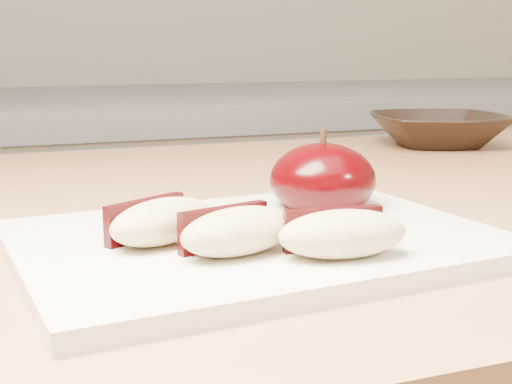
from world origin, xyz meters
name	(u,v)px	position (x,y,z in m)	size (l,w,h in m)	color
back_cabinet	(107,355)	(0.00, 1.20, 0.47)	(2.40, 0.62, 0.94)	silver
cutting_board	(256,242)	(-0.03, 0.36, 0.91)	(0.28, 0.20, 0.01)	silver
apple_half	(323,180)	(0.03, 0.41, 0.93)	(0.08, 0.08, 0.06)	black
apple_wedge_a	(161,221)	(-0.09, 0.36, 0.92)	(0.08, 0.06, 0.03)	#CBB580
apple_wedge_b	(237,231)	(-0.06, 0.32, 0.92)	(0.08, 0.05, 0.03)	#CBB580
apple_wedge_c	(342,233)	(-0.01, 0.30, 0.92)	(0.07, 0.04, 0.03)	#CBB580
bowl	(438,130)	(0.34, 0.71, 0.92)	(0.16, 0.16, 0.04)	black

